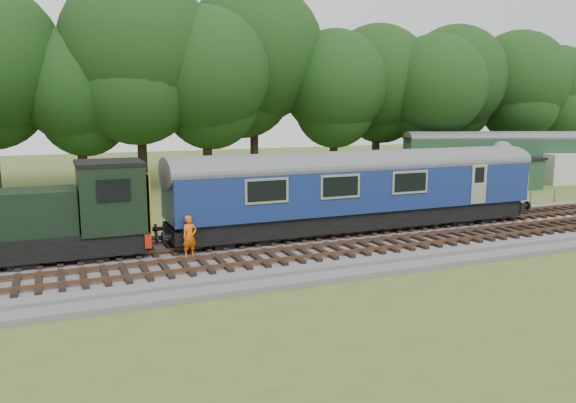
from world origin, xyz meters
name	(u,v)px	position (x,y,z in m)	size (l,w,h in m)	color
ground	(335,249)	(0.00, 0.00, 0.00)	(120.00, 120.00, 0.00)	#455D22
ballast	(335,245)	(0.00, 0.00, 0.17)	(70.00, 7.00, 0.35)	#4C4C4F
track_north	(321,233)	(0.00, 1.40, 0.42)	(67.20, 2.40, 0.21)	black
track_south	(354,248)	(0.00, -1.60, 0.42)	(67.20, 2.40, 0.21)	black
fence	(294,229)	(0.00, 4.50, 0.00)	(64.00, 0.12, 1.00)	#6B6054
tree_line	(207,186)	(0.00, 22.00, 0.00)	(70.00, 8.00, 18.00)	black
dmu_railcar	(360,184)	(2.00, 1.40, 2.61)	(18.05, 2.86, 3.88)	black
shunter_loco	(36,220)	(-11.93, 1.40, 1.97)	(8.91, 2.60, 3.38)	black
worker	(190,237)	(-6.50, -0.23, 1.18)	(0.61, 0.40, 1.66)	orange
parked_coach	(502,154)	(23.50, 14.98, 2.31)	(16.03, 8.26, 4.11)	#1B3C23
shed	(517,173)	(21.59, 11.24, 1.22)	(3.22, 3.22, 2.41)	#1B3C23
caravan	(572,168)	(28.07, 11.89, 1.23)	(5.02, 2.45, 2.45)	#B9B9B3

